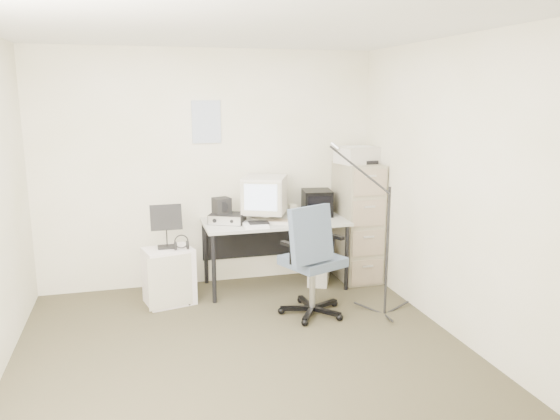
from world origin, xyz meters
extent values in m
cube|color=#44402D|center=(0.00, 0.00, -0.01)|extent=(3.60, 3.60, 0.01)
cube|color=white|center=(0.00, 0.00, 2.50)|extent=(3.60, 3.60, 0.01)
cube|color=white|center=(0.00, 1.80, 1.25)|extent=(3.60, 0.02, 2.50)
cube|color=white|center=(0.00, -1.80, 1.25)|extent=(3.60, 0.02, 2.50)
cube|color=white|center=(1.80, 0.00, 1.25)|extent=(0.02, 3.60, 2.50)
cube|color=white|center=(-0.02, 1.79, 1.75)|extent=(0.30, 0.02, 0.44)
cube|color=gray|center=(1.58, 1.48, 0.65)|extent=(0.40, 0.60, 1.30)
cube|color=white|center=(1.58, 1.50, 1.39)|extent=(0.52, 0.42, 0.17)
cube|color=#ADADA8|center=(0.63, 1.45, 0.36)|extent=(1.50, 0.70, 0.73)
cube|color=white|center=(0.53, 1.49, 0.96)|extent=(0.56, 0.57, 0.47)
cube|color=black|center=(1.14, 1.59, 0.87)|extent=(0.35, 0.37, 0.28)
cube|color=beige|center=(0.86, 1.57, 0.80)|extent=(0.07, 0.07, 0.14)
cube|color=white|center=(0.66, 1.32, 0.74)|extent=(0.53, 0.34, 0.03)
cube|color=black|center=(0.91, 1.30, 0.74)|extent=(0.06, 0.10, 0.03)
cube|color=black|center=(0.13, 1.47, 0.78)|extent=(0.42, 0.37, 0.10)
cube|color=black|center=(0.08, 1.50, 0.91)|extent=(0.20, 0.19, 0.16)
cube|color=white|center=(0.38, 1.29, 0.74)|extent=(0.26, 0.35, 0.02)
cube|color=white|center=(1.14, 1.48, 0.22)|extent=(0.39, 0.52, 0.44)
cube|color=#4D5C71|center=(0.78, 0.63, 0.54)|extent=(0.82, 0.82, 1.08)
cube|color=silver|center=(-0.50, 1.27, 0.28)|extent=(0.52, 0.45, 0.56)
cube|color=black|center=(-0.50, 1.30, 0.78)|extent=(0.33, 0.22, 0.44)
torus|color=black|center=(-0.37, 1.21, 0.61)|extent=(0.18, 0.18, 0.03)
cylinder|color=black|center=(1.45, 0.46, 0.80)|extent=(0.03, 0.03, 1.59)
camera|label=1|loc=(-0.78, -3.96, 2.04)|focal=35.00mm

